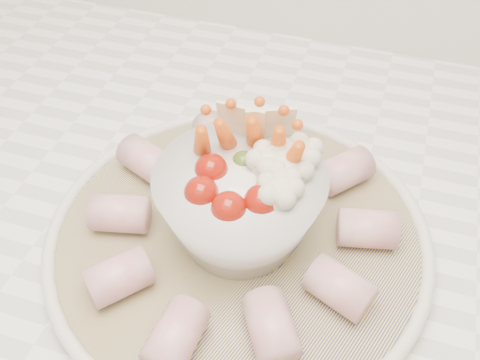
% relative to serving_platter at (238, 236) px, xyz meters
% --- Properties ---
extents(serving_platter, '(0.45, 0.45, 0.02)m').
position_rel_serving_platter_xyz_m(serving_platter, '(0.00, 0.00, 0.00)').
color(serving_platter, navy).
rests_on(serving_platter, kitchen_counter).
extents(veggie_bowl, '(0.15, 0.15, 0.12)m').
position_rel_serving_platter_xyz_m(veggie_bowl, '(0.00, 0.00, 0.05)').
color(veggie_bowl, white).
rests_on(veggie_bowl, serving_platter).
extents(cured_meat_rolls, '(0.28, 0.28, 0.03)m').
position_rel_serving_platter_xyz_m(cured_meat_rolls, '(-0.00, 0.00, 0.02)').
color(cured_meat_rolls, '#C3596B').
rests_on(cured_meat_rolls, serving_platter).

